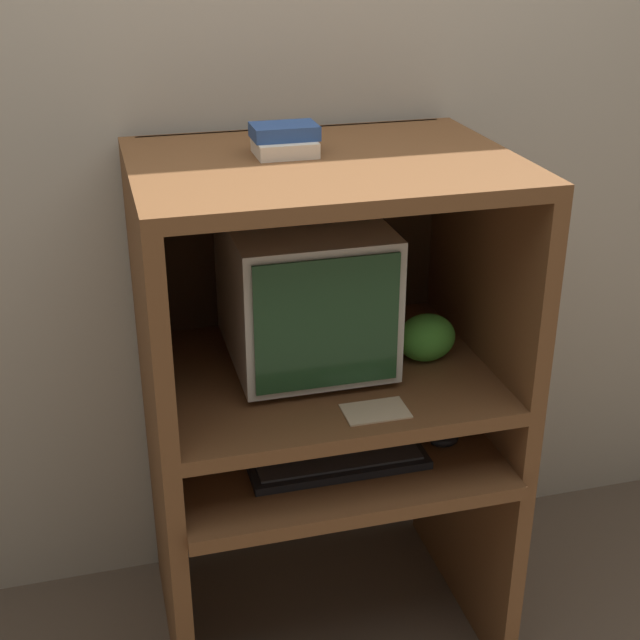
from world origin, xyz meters
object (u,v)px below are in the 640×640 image
at_px(keyboard, 337,459).
at_px(mouse, 444,440).
at_px(snack_bag, 426,338).
at_px(book_stack, 285,140).
at_px(crt_monitor, 304,290).

xyz_separation_m(keyboard, mouse, (0.28, 0.01, 0.00)).
xyz_separation_m(mouse, snack_bag, (-0.01, 0.12, 0.23)).
bearing_deg(book_stack, snack_bag, -13.79).
height_order(snack_bag, book_stack, book_stack).
distance_m(crt_monitor, mouse, 0.51).
bearing_deg(mouse, crt_monitor, 147.86).
distance_m(crt_monitor, book_stack, 0.37).
bearing_deg(snack_bag, book_stack, 166.21).
height_order(keyboard, mouse, mouse).
xyz_separation_m(keyboard, book_stack, (-0.07, 0.21, 0.73)).
height_order(keyboard, book_stack, book_stack).
distance_m(crt_monitor, keyboard, 0.41).
distance_m(keyboard, book_stack, 0.76).
bearing_deg(crt_monitor, mouse, -32.14).
bearing_deg(keyboard, snack_bag, 25.32).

